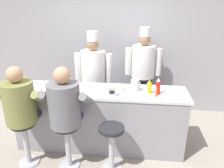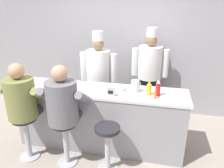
{
  "view_description": "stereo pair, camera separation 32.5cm",
  "coord_description": "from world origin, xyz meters",
  "px_view_note": "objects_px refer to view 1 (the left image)",
  "views": [
    {
      "loc": [
        0.53,
        -2.74,
        2.31
      ],
      "look_at": [
        0.2,
        0.28,
        1.13
      ],
      "focal_mm": 35.0,
      "sensor_mm": 36.0,
      "label": 1
    },
    {
      "loc": [
        0.85,
        -2.68,
        2.31
      ],
      "look_at": [
        0.2,
        0.28,
        1.13
      ],
      "focal_mm": 35.0,
      "sensor_mm": 36.0,
      "label": 2
    }
  ],
  "objects_px": {
    "ketchup_bottle_red": "(158,86)",
    "coffee_mug_blue": "(56,86)",
    "napkin_dispenser_chrome": "(112,91)",
    "diner_seated_olive": "(21,105)",
    "water_pitcher_clear": "(135,85)",
    "cook_in_whites_near": "(94,75)",
    "diner_seated_grey": "(65,107)",
    "mustard_bottle_yellow": "(149,87)",
    "cook_in_whites_far": "(143,69)",
    "empty_stool_round": "(112,142)",
    "hot_sauce_bottle_orange": "(156,92)",
    "cereal_bowl": "(120,88)",
    "breakfast_plate": "(67,91)"
  },
  "relations": [
    {
      "from": "ketchup_bottle_red",
      "to": "coffee_mug_blue",
      "type": "height_order",
      "value": "ketchup_bottle_red"
    },
    {
      "from": "water_pitcher_clear",
      "to": "cook_in_whites_near",
      "type": "distance_m",
      "value": 1.06
    },
    {
      "from": "empty_stool_round",
      "to": "cook_in_whites_near",
      "type": "relative_size",
      "value": 0.4
    },
    {
      "from": "napkin_dispenser_chrome",
      "to": "empty_stool_round",
      "type": "relative_size",
      "value": 0.19
    },
    {
      "from": "coffee_mug_blue",
      "to": "cook_in_whites_near",
      "type": "distance_m",
      "value": 0.88
    },
    {
      "from": "mustard_bottle_yellow",
      "to": "ketchup_bottle_red",
      "type": "bearing_deg",
      "value": -1.85
    },
    {
      "from": "ketchup_bottle_red",
      "to": "cook_in_whites_far",
      "type": "relative_size",
      "value": 0.14
    },
    {
      "from": "mustard_bottle_yellow",
      "to": "diner_seated_olive",
      "type": "bearing_deg",
      "value": -164.74
    },
    {
      "from": "cook_in_whites_near",
      "to": "diner_seated_olive",
      "type": "bearing_deg",
      "value": -121.36
    },
    {
      "from": "water_pitcher_clear",
      "to": "cook_in_whites_near",
      "type": "relative_size",
      "value": 0.1
    },
    {
      "from": "mustard_bottle_yellow",
      "to": "cook_in_whites_near",
      "type": "height_order",
      "value": "cook_in_whites_near"
    },
    {
      "from": "water_pitcher_clear",
      "to": "cook_in_whites_near",
      "type": "height_order",
      "value": "cook_in_whites_near"
    },
    {
      "from": "mustard_bottle_yellow",
      "to": "empty_stool_round",
      "type": "height_order",
      "value": "mustard_bottle_yellow"
    },
    {
      "from": "ketchup_bottle_red",
      "to": "cook_in_whites_far",
      "type": "height_order",
      "value": "cook_in_whites_far"
    },
    {
      "from": "mustard_bottle_yellow",
      "to": "napkin_dispenser_chrome",
      "type": "relative_size",
      "value": 1.6
    },
    {
      "from": "cook_in_whites_near",
      "to": "cereal_bowl",
      "type": "bearing_deg",
      "value": -52.49
    },
    {
      "from": "cereal_bowl",
      "to": "cook_in_whites_far",
      "type": "height_order",
      "value": "cook_in_whites_far"
    },
    {
      "from": "ketchup_bottle_red",
      "to": "empty_stool_round",
      "type": "height_order",
      "value": "ketchup_bottle_red"
    },
    {
      "from": "diner_seated_olive",
      "to": "diner_seated_grey",
      "type": "relative_size",
      "value": 0.99
    },
    {
      "from": "cook_in_whites_near",
      "to": "napkin_dispenser_chrome",
      "type": "bearing_deg",
      "value": -64.29
    },
    {
      "from": "hot_sauce_bottle_orange",
      "to": "empty_stool_round",
      "type": "distance_m",
      "value": 0.94
    },
    {
      "from": "water_pitcher_clear",
      "to": "cook_in_whites_far",
      "type": "xyz_separation_m",
      "value": [
        0.15,
        1.15,
        -0.09
      ]
    },
    {
      "from": "napkin_dispenser_chrome",
      "to": "cook_in_whites_near",
      "type": "bearing_deg",
      "value": 115.71
    },
    {
      "from": "hot_sauce_bottle_orange",
      "to": "napkin_dispenser_chrome",
      "type": "height_order",
      "value": "hot_sauce_bottle_orange"
    },
    {
      "from": "napkin_dispenser_chrome",
      "to": "diner_seated_grey",
      "type": "bearing_deg",
      "value": -151.06
    },
    {
      "from": "empty_stool_round",
      "to": "hot_sauce_bottle_orange",
      "type": "bearing_deg",
      "value": 34.48
    },
    {
      "from": "coffee_mug_blue",
      "to": "diner_seated_grey",
      "type": "xyz_separation_m",
      "value": [
        0.3,
        -0.51,
        -0.09
      ]
    },
    {
      "from": "water_pitcher_clear",
      "to": "cook_in_whites_far",
      "type": "bearing_deg",
      "value": 82.45
    },
    {
      "from": "napkin_dispenser_chrome",
      "to": "diner_seated_olive",
      "type": "bearing_deg",
      "value": -164.87
    },
    {
      "from": "mustard_bottle_yellow",
      "to": "empty_stool_round",
      "type": "bearing_deg",
      "value": -134.25
    },
    {
      "from": "coffee_mug_blue",
      "to": "diner_seated_grey",
      "type": "distance_m",
      "value": 0.6
    },
    {
      "from": "diner_seated_olive",
      "to": "diner_seated_grey",
      "type": "xyz_separation_m",
      "value": [
        0.63,
        0.0,
        0.01
      ]
    },
    {
      "from": "hot_sauce_bottle_orange",
      "to": "diner_seated_grey",
      "type": "bearing_deg",
      "value": -163.04
    },
    {
      "from": "mustard_bottle_yellow",
      "to": "breakfast_plate",
      "type": "height_order",
      "value": "mustard_bottle_yellow"
    },
    {
      "from": "cereal_bowl",
      "to": "coffee_mug_blue",
      "type": "height_order",
      "value": "coffee_mug_blue"
    },
    {
      "from": "diner_seated_grey",
      "to": "ketchup_bottle_red",
      "type": "bearing_deg",
      "value": 20.7
    },
    {
      "from": "hot_sauce_bottle_orange",
      "to": "diner_seated_olive",
      "type": "bearing_deg",
      "value": -168.58
    },
    {
      "from": "coffee_mug_blue",
      "to": "cook_in_whites_near",
      "type": "bearing_deg",
      "value": 59.24
    },
    {
      "from": "empty_stool_round",
      "to": "diner_seated_olive",
      "type": "bearing_deg",
      "value": 178.37
    },
    {
      "from": "napkin_dispenser_chrome",
      "to": "diner_seated_grey",
      "type": "xyz_separation_m",
      "value": [
        -0.6,
        -0.33,
        -0.11
      ]
    },
    {
      "from": "mustard_bottle_yellow",
      "to": "cereal_bowl",
      "type": "relative_size",
      "value": 1.56
    },
    {
      "from": "ketchup_bottle_red",
      "to": "breakfast_plate",
      "type": "xyz_separation_m",
      "value": [
        -1.35,
        -0.07,
        -0.1
      ]
    },
    {
      "from": "mustard_bottle_yellow",
      "to": "cook_in_whites_far",
      "type": "distance_m",
      "value": 1.21
    },
    {
      "from": "napkin_dispenser_chrome",
      "to": "empty_stool_round",
      "type": "height_order",
      "value": "napkin_dispenser_chrome"
    },
    {
      "from": "ketchup_bottle_red",
      "to": "coffee_mug_blue",
      "type": "distance_m",
      "value": 1.56
    },
    {
      "from": "diner_seated_olive",
      "to": "empty_stool_round",
      "type": "distance_m",
      "value": 1.34
    },
    {
      "from": "mustard_bottle_yellow",
      "to": "hot_sauce_bottle_orange",
      "type": "distance_m",
      "value": 0.14
    },
    {
      "from": "mustard_bottle_yellow",
      "to": "napkin_dispenser_chrome",
      "type": "xyz_separation_m",
      "value": [
        -0.53,
        -0.15,
        -0.03
      ]
    },
    {
      "from": "empty_stool_round",
      "to": "diner_seated_grey",
      "type": "bearing_deg",
      "value": 176.67
    },
    {
      "from": "diner_seated_grey",
      "to": "empty_stool_round",
      "type": "xyz_separation_m",
      "value": [
        0.63,
        -0.04,
        -0.49
      ]
    }
  ]
}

